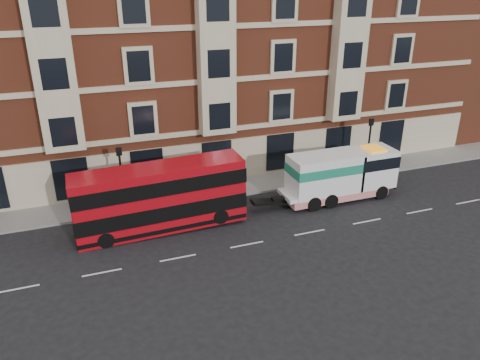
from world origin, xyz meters
name	(u,v)px	position (x,y,z in m)	size (l,w,h in m)	color
ground	(247,245)	(0.00, 0.00, 0.00)	(120.00, 120.00, 0.00)	black
sidewalk	(209,191)	(0.00, 7.50, 0.07)	(90.00, 3.00, 0.15)	slate
victorian_terrace	(184,32)	(0.50, 15.00, 10.07)	(45.00, 12.00, 20.40)	brown
lamp_post_west	(121,175)	(-6.00, 6.20, 2.68)	(0.35, 0.15, 4.35)	black
lamp_post_east	(369,143)	(12.00, 6.20, 2.68)	(0.35, 0.15, 4.35)	black
double_decker_bus	(160,197)	(-4.14, 3.46, 2.14)	(9.98, 2.29, 4.04)	#AD0913
tow_truck	(339,175)	(7.91, 3.46, 1.76)	(7.99, 2.36, 3.33)	white
pedestrian	(102,204)	(-7.37, 6.25, 0.93)	(0.57, 0.37, 1.56)	#1C2938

